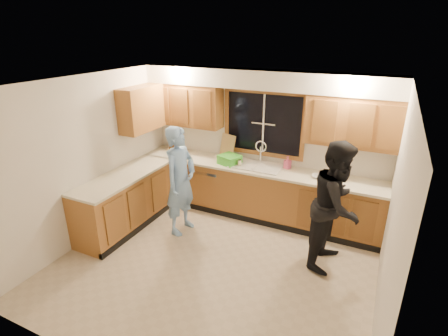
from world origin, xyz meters
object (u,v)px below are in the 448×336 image
object	(u,v)px
knife_block	(172,144)
soap_bottle	(288,162)
dishwasher	(212,185)
dish_crate	(230,160)
woman	(336,205)
sink	(256,170)
bowl	(318,176)
stove	(101,216)
man	(180,181)

from	to	relation	value
knife_block	soap_bottle	xyz separation A→B (m)	(2.31, -0.03, 0.00)
dishwasher	soap_bottle	bearing A→B (deg)	6.70
knife_block	dish_crate	distance (m)	1.37
woman	sink	bearing A→B (deg)	68.38
bowl	dishwasher	bearing A→B (deg)	179.17
stove	knife_block	bearing A→B (deg)	90.23
sink	woman	bearing A→B (deg)	-29.35
dish_crate	soap_bottle	world-z (taller)	soap_bottle
dishwasher	bowl	size ratio (longest dim) A/B	4.30
sink	knife_block	size ratio (longest dim) A/B	4.07
dishwasher	dish_crate	bearing A→B (deg)	-9.05
stove	soap_bottle	distance (m)	3.08
dish_crate	soap_bottle	size ratio (longest dim) A/B	1.54
soap_bottle	bowl	world-z (taller)	soap_bottle
knife_block	dish_crate	bearing A→B (deg)	-41.43
stove	man	world-z (taller)	man
dishwasher	sink	bearing A→B (deg)	0.99
woman	dish_crate	world-z (taller)	woman
dishwasher	knife_block	world-z (taller)	knife_block
stove	woman	world-z (taller)	woman
knife_block	soap_bottle	distance (m)	2.31
dishwasher	knife_block	size ratio (longest dim) A/B	3.88
dishwasher	knife_block	bearing A→B (deg)	169.11
stove	man	bearing A→B (deg)	42.64
dishwasher	man	size ratio (longest dim) A/B	0.47
bowl	stove	bearing A→B (deg)	-147.90
knife_block	dish_crate	xyz separation A→B (m)	(1.34, -0.25, -0.03)
stove	knife_block	size ratio (longest dim) A/B	4.26
sink	bowl	xyz separation A→B (m)	(1.04, -0.04, 0.08)
knife_block	bowl	world-z (taller)	knife_block
man	soap_bottle	size ratio (longest dim) A/B	8.25
man	soap_bottle	bearing A→B (deg)	-46.78
bowl	dish_crate	bearing A→B (deg)	-178.70
soap_bottle	sink	bearing A→B (deg)	-163.89
soap_bottle	knife_block	bearing A→B (deg)	179.35
woman	man	bearing A→B (deg)	101.99
woman	dish_crate	xyz separation A→B (m)	(-1.91, 0.74, 0.10)
sink	man	world-z (taller)	man
dishwasher	man	world-z (taller)	man
sink	dish_crate	size ratio (longest dim) A/B	2.62
sink	soap_bottle	size ratio (longest dim) A/B	4.04
man	bowl	world-z (taller)	man
sink	bowl	world-z (taller)	sink
sink	man	distance (m)	1.33
woman	knife_block	xyz separation A→B (m)	(-3.26, 0.98, 0.13)
soap_bottle	bowl	distance (m)	0.58
sink	dishwasher	size ratio (longest dim) A/B	1.05
sink	dishwasher	xyz separation A→B (m)	(-0.85, -0.01, -0.45)
stove	dish_crate	xyz separation A→B (m)	(1.34, 1.75, 0.55)
dishwasher	woman	xyz separation A→B (m)	(2.30, -0.80, 0.49)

